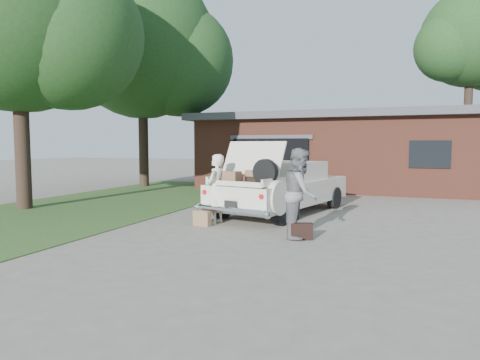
% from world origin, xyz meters
% --- Properties ---
extents(ground, '(90.00, 90.00, 0.00)m').
position_xyz_m(ground, '(0.00, 0.00, 0.00)').
color(ground, gray).
rests_on(ground, ground).
extents(grass_strip, '(6.00, 16.00, 0.02)m').
position_xyz_m(grass_strip, '(-5.50, 3.00, 0.01)').
color(grass_strip, '#2D4C1E').
rests_on(grass_strip, ground).
extents(house, '(12.80, 7.80, 3.30)m').
position_xyz_m(house, '(0.98, 11.47, 1.67)').
color(house, brown).
rests_on(house, ground).
extents(tree_left, '(6.78, 5.90, 8.79)m').
position_xyz_m(tree_left, '(-6.97, 0.77, 5.60)').
color(tree_left, '#38281E').
rests_on(tree_left, ground).
extents(tree_back, '(7.82, 6.80, 9.95)m').
position_xyz_m(tree_back, '(-7.66, 8.23, 6.27)').
color(tree_back, '#38281E').
rests_on(tree_back, ground).
extents(tree_right, '(6.10, 5.30, 10.39)m').
position_xyz_m(tree_right, '(6.92, 17.77, 7.41)').
color(tree_right, '#38281E').
rests_on(tree_right, ground).
extents(sedan, '(3.07, 5.42, 2.03)m').
position_xyz_m(sedan, '(0.44, 2.76, 0.75)').
color(sedan, silver).
rests_on(sedan, ground).
extents(woman_left, '(0.42, 0.63, 1.71)m').
position_xyz_m(woman_left, '(-0.65, 0.64, 0.85)').
color(woman_left, white).
rests_on(woman_left, ground).
extents(woman_right, '(0.80, 0.98, 1.87)m').
position_xyz_m(woman_right, '(1.65, -0.19, 0.94)').
color(woman_right, slate).
rests_on(woman_right, ground).
extents(suitcase_left, '(0.49, 0.26, 0.36)m').
position_xyz_m(suitcase_left, '(-0.84, 0.26, 0.18)').
color(suitcase_left, '#906B49').
rests_on(suitcase_left, ground).
extents(suitcase_right, '(0.47, 0.30, 0.35)m').
position_xyz_m(suitcase_right, '(1.72, -0.39, 0.17)').
color(suitcase_right, black).
rests_on(suitcase_right, ground).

